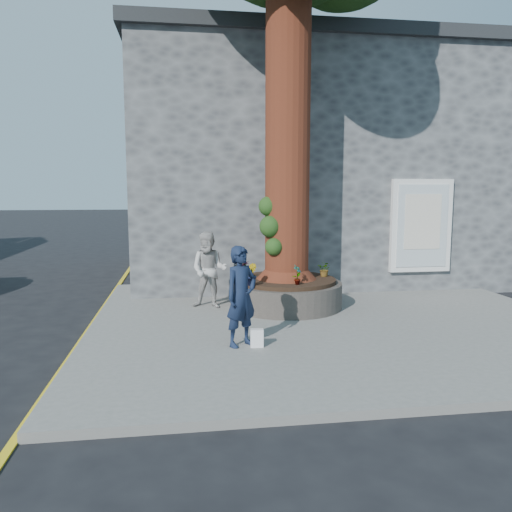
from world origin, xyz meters
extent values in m
plane|color=black|center=(0.00, 0.00, 0.00)|extent=(120.00, 120.00, 0.00)
cube|color=slate|center=(1.50, 1.00, 0.06)|extent=(9.00, 8.00, 0.12)
cube|color=yellow|center=(-3.05, 1.00, 0.00)|extent=(0.10, 30.00, 0.01)
cube|color=#45474A|center=(2.50, 7.20, 3.00)|extent=(10.00, 8.00, 6.00)
cube|color=black|center=(2.50, 7.20, 6.15)|extent=(10.30, 8.30, 0.30)
cube|color=white|center=(4.30, 3.14, 1.70)|extent=(1.50, 0.12, 2.20)
cube|color=silver|center=(4.30, 3.08, 1.70)|extent=(1.25, 0.04, 1.95)
cube|color=silver|center=(4.30, 3.06, 1.80)|extent=(0.90, 0.02, 1.30)
cylinder|color=black|center=(0.80, 2.00, 0.38)|extent=(2.30, 2.30, 0.52)
cylinder|color=black|center=(0.80, 2.00, 0.68)|extent=(2.04, 2.04, 0.08)
cylinder|color=#4E1D13|center=(0.80, 2.00, 4.47)|extent=(0.90, 0.90, 7.50)
cone|color=#4E1D13|center=(0.80, 2.00, 1.07)|extent=(1.24, 1.24, 0.70)
sphere|color=#194115|center=(0.42, 1.80, 1.82)|extent=(0.44, 0.44, 0.44)
sphere|color=#194115|center=(0.48, 1.70, 1.42)|extent=(0.36, 0.36, 0.36)
sphere|color=#194115|center=(0.40, 1.92, 2.22)|extent=(0.40, 0.40, 0.40)
imported|color=#141F38|center=(-0.44, -0.48, 0.91)|extent=(0.69, 0.63, 1.57)
imported|color=#BBB7B3|center=(-0.80, 2.17, 0.91)|extent=(0.91, 0.80, 1.58)
cube|color=white|center=(-0.21, -0.59, 0.26)|extent=(0.21, 0.14, 0.28)
imported|color=gray|center=(0.86, 1.28, 0.92)|extent=(0.24, 0.25, 0.39)
imported|color=gray|center=(-0.03, 1.34, 0.93)|extent=(0.25, 0.26, 0.42)
imported|color=gray|center=(-0.05, 2.12, 0.90)|extent=(0.29, 0.29, 0.36)
imported|color=gray|center=(1.65, 2.10, 0.88)|extent=(0.38, 0.38, 0.32)
camera|label=1|loc=(-1.31, -8.02, 2.54)|focal=35.00mm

